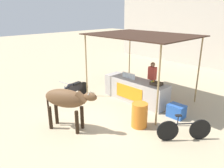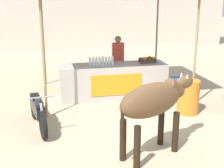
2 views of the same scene
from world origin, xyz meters
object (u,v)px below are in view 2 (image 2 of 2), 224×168
Objects in this scene: cow at (154,102)px; motorcycle_parked at (38,110)px; cooler_box at (182,86)px; water_barrel at (188,97)px; stall_counter at (113,81)px; vendor_behind_counter at (118,62)px; fruit_crate at (147,60)px.

cow reaches higher than motorcycle_parked.
water_barrel reaches higher than cooler_box.
motorcycle_parked is at bearing -177.66° from water_barrel.
vendor_behind_counter reaches higher than stall_counter.
vendor_behind_counter is at bearing 154.13° from cooler_box.
motorcycle_parked is at bearing -133.49° from vendor_behind_counter.
stall_counter reaches higher than cooler_box.
stall_counter is 1.16m from fruit_crate.
vendor_behind_counter is (-0.71, 0.70, -0.18)m from fruit_crate.
water_barrel is at bearing -72.45° from fruit_crate.
cow is (-0.01, -3.41, 0.55)m from stall_counter.
motorcycle_parked is (-2.07, 1.65, -0.60)m from cow.
fruit_crate is at bearing 30.27° from motorcycle_parked.
water_barrel is (1.54, -1.61, -0.06)m from stall_counter.
stall_counter is 3.45m from cow.
stall_counter is 1.82× the size of vendor_behind_counter.
cooler_box is at bearing -7.96° from fruit_crate.
cow is at bearing -106.51° from fruit_crate.
vendor_behind_counter reaches higher than motorcycle_parked.
vendor_behind_counter is (0.31, 0.75, 0.37)m from stall_counter.
cow reaches higher than stall_counter.
water_barrel is at bearing -46.21° from stall_counter.
vendor_behind_counter is 0.92× the size of cow.
stall_counter is at bearing -112.16° from vendor_behind_counter.
fruit_crate reaches higher than stall_counter.
vendor_behind_counter is 3.48m from motorcycle_parked.
cooler_box is 4.46m from motorcycle_parked.
stall_counter is at bearing 40.26° from motorcycle_parked.
fruit_crate is at bearing 2.73° from stall_counter.
fruit_crate reaches higher than motorcycle_parked.
fruit_crate is 0.27× the size of vendor_behind_counter.
stall_counter is 5.00× the size of cooler_box.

